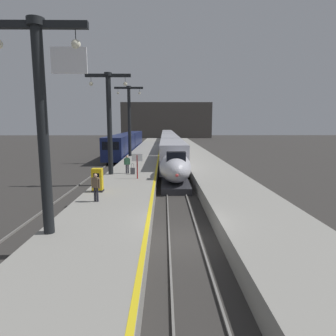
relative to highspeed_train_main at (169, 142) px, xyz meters
name	(u,v)px	position (x,y,z in m)	size (l,w,h in m)	color
ground_plane	(185,241)	(0.00, -45.45, -1.97)	(260.00, 260.00, 0.00)	#33302D
platform_left	(141,162)	(-4.05, -20.70, -1.45)	(4.80, 110.00, 1.05)	gray
platform_right	(202,162)	(4.05, -20.70, -1.45)	(4.80, 110.00, 1.05)	gray
platform_left_safety_stripe	(158,159)	(-1.77, -20.70, -0.92)	(0.20, 107.80, 0.01)	yellow
rail_main_left	(166,163)	(-0.75, -17.95, -1.91)	(0.08, 110.00, 0.12)	slate
rail_main_right	(176,163)	(0.75, -17.95, -1.91)	(0.08, 110.00, 0.12)	slate
rail_secondary_left	(109,163)	(-8.85, -17.95, -1.91)	(0.08, 110.00, 0.12)	slate
rail_secondary_right	(120,163)	(-7.35, -17.95, -1.91)	(0.08, 110.00, 0.12)	slate
highspeed_train_main	(169,142)	(0.00, 0.00, 0.00)	(2.92, 75.23, 3.60)	silver
regional_train_adjacent	(128,142)	(-8.10, -2.51, 0.16)	(2.85, 36.60, 3.80)	#141E4C
station_column_near	(43,106)	(-5.84, -47.00, 4.38)	(4.00, 0.68, 8.60)	black
station_column_mid	(109,114)	(-5.90, -32.62, 4.52)	(4.00, 0.68, 9.04)	black
station_column_far	(129,115)	(-5.90, -17.57, 4.92)	(4.00, 0.68, 9.78)	black
passenger_near_edge	(127,163)	(-4.44, -32.23, 0.07)	(0.55, 0.31, 1.69)	#23232D
passenger_mid_platform	(96,185)	(-5.05, -42.04, 0.07)	(0.54, 0.34, 1.69)	#23232D
rolling_suitcase	(133,171)	(-3.89, -32.67, -0.62)	(0.40, 0.22, 0.98)	#4C4C51
ticket_machine_yellow	(97,181)	(-5.55, -39.48, -0.18)	(0.76, 0.62, 1.60)	yellow
departure_info_board	(137,161)	(-3.26, -34.82, 0.58)	(0.90, 0.10, 2.12)	maroon
terminus_back_wall	(166,120)	(0.00, 56.55, 5.03)	(36.00, 2.00, 14.00)	#4C4742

